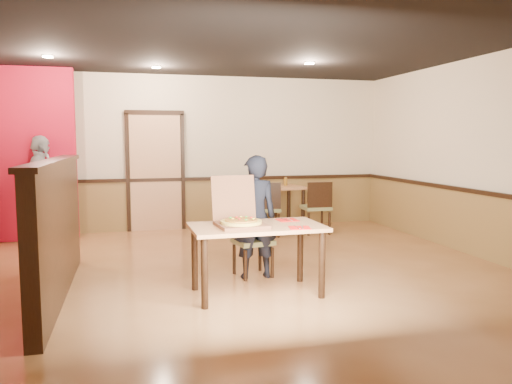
# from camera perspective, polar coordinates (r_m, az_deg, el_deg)

# --- Properties ---
(floor) EXTENTS (7.00, 7.00, 0.00)m
(floor) POSITION_cam_1_polar(r_m,az_deg,el_deg) (6.05, -1.81, -9.79)
(floor) COLOR #C07E4A
(floor) RESTS_ON ground
(ceiling) EXTENTS (7.00, 7.00, 0.00)m
(ceiling) POSITION_cam_1_polar(r_m,az_deg,el_deg) (5.93, -1.91, 17.24)
(ceiling) COLOR black
(ceiling) RESTS_ON wall_back
(wall_back) EXTENTS (7.00, 0.00, 7.00)m
(wall_back) POSITION_cam_1_polar(r_m,az_deg,el_deg) (9.27, -6.49, 4.48)
(wall_back) COLOR beige
(wall_back) RESTS_ON floor
(wall_right) EXTENTS (0.00, 7.00, 7.00)m
(wall_right) POSITION_cam_1_polar(r_m,az_deg,el_deg) (7.40, 25.71, 3.53)
(wall_right) COLOR beige
(wall_right) RESTS_ON floor
(wainscot_back) EXTENTS (7.00, 0.04, 0.90)m
(wainscot_back) POSITION_cam_1_polar(r_m,az_deg,el_deg) (9.31, -6.40, -1.37)
(wainscot_back) COLOR olive
(wainscot_back) RESTS_ON floor
(chair_rail_back) EXTENTS (7.00, 0.06, 0.06)m
(chair_rail_back) POSITION_cam_1_polar(r_m,az_deg,el_deg) (9.24, -6.42, 1.50)
(chair_rail_back) COLOR black
(chair_rail_back) RESTS_ON wall_back
(wainscot_right) EXTENTS (0.04, 7.00, 0.90)m
(wainscot_right) POSITION_cam_1_polar(r_m,az_deg,el_deg) (7.48, 25.19, -3.76)
(wainscot_right) COLOR olive
(wainscot_right) RESTS_ON floor
(chair_rail_right) EXTENTS (0.06, 7.00, 0.06)m
(chair_rail_right) POSITION_cam_1_polar(r_m,az_deg,el_deg) (7.40, 25.24, -0.18)
(chair_rail_right) COLOR black
(chair_rail_right) RESTS_ON wall_right
(back_door) EXTENTS (0.90, 0.06, 2.10)m
(back_door) POSITION_cam_1_polar(r_m,az_deg,el_deg) (9.17, -11.39, 2.20)
(back_door) COLOR tan
(back_door) RESTS_ON wall_back
(booth_partition) EXTENTS (0.20, 3.10, 1.44)m
(booth_partition) POSITION_cam_1_polar(r_m,az_deg,el_deg) (5.61, -21.80, -3.76)
(booth_partition) COLOR black
(booth_partition) RESTS_ON floor
(red_accent_panel) EXTENTS (1.60, 0.20, 2.78)m
(red_accent_panel) POSITION_cam_1_polar(r_m,az_deg,el_deg) (8.84, -25.04, 3.88)
(red_accent_panel) COLOR #AA0C25
(red_accent_panel) RESTS_ON floor
(spot_a) EXTENTS (0.14, 0.14, 0.02)m
(spot_a) POSITION_cam_1_polar(r_m,az_deg,el_deg) (7.64, -22.70, 14.11)
(spot_a) COLOR #FFEAB2
(spot_a) RESTS_ON ceiling
(spot_b) EXTENTS (0.14, 0.14, 0.02)m
(spot_b) POSITION_cam_1_polar(r_m,az_deg,el_deg) (8.27, -11.31, 13.80)
(spot_b) COLOR #FFEAB2
(spot_b) RESTS_ON ceiling
(spot_c) EXTENTS (0.14, 0.14, 0.02)m
(spot_c) POSITION_cam_1_polar(r_m,az_deg,el_deg) (7.73, 6.15, 14.43)
(spot_c) COLOR #FFEAB2
(spot_c) RESTS_ON ceiling
(main_table) EXTENTS (1.41, 0.83, 0.75)m
(main_table) POSITION_cam_1_polar(r_m,az_deg,el_deg) (5.30, 0.07, -4.97)
(main_table) COLOR tan
(main_table) RESTS_ON floor
(diner_chair) EXTENTS (0.49, 0.49, 0.86)m
(diner_chair) POSITION_cam_1_polar(r_m,az_deg,el_deg) (6.09, -0.60, -5.14)
(diner_chair) COLOR olive
(diner_chair) RESTS_ON floor
(side_chair_left) EXTENTS (0.53, 0.53, 0.93)m
(side_chair_left) POSITION_cam_1_polar(r_m,az_deg,el_deg) (8.45, 1.22, -1.70)
(side_chair_left) COLOR olive
(side_chair_left) RESTS_ON floor
(side_chair_right) EXTENTS (0.47, 0.47, 0.92)m
(side_chair_right) POSITION_cam_1_polar(r_m,az_deg,el_deg) (8.73, 6.99, -1.52)
(side_chair_right) COLOR olive
(side_chair_right) RESTS_ON floor
(side_table) EXTENTS (0.84, 0.84, 0.79)m
(side_table) POSITION_cam_1_polar(r_m,az_deg,el_deg) (9.15, 2.98, -0.46)
(side_table) COLOR tan
(side_table) RESTS_ON floor
(diner) EXTENTS (0.54, 0.36, 1.47)m
(diner) POSITION_cam_1_polar(r_m,az_deg,el_deg) (5.91, -0.15, -2.87)
(diner) COLOR black
(diner) RESTS_ON floor
(passerby) EXTENTS (0.50, 1.04, 1.71)m
(passerby) POSITION_cam_1_polar(r_m,az_deg,el_deg) (8.56, -23.28, 0.25)
(passerby) COLOR gray
(passerby) RESTS_ON floor
(pizza_box) EXTENTS (0.53, 0.61, 0.51)m
(pizza_box) POSITION_cam_1_polar(r_m,az_deg,el_deg) (5.23, -1.87, -3.19)
(pizza_box) COLOR brown
(pizza_box) RESTS_ON main_table
(pizza) EXTENTS (0.54, 0.54, 0.03)m
(pizza) POSITION_cam_1_polar(r_m,az_deg,el_deg) (5.18, -1.70, -3.45)
(pizza) COLOR #E1C252
(pizza) RESTS_ON pizza_box
(napkin_near) EXTENTS (0.24, 0.24, 0.01)m
(napkin_near) POSITION_cam_1_polar(r_m,az_deg,el_deg) (5.14, 5.01, -4.08)
(napkin_near) COLOR red
(napkin_near) RESTS_ON main_table
(napkin_far) EXTENTS (0.23, 0.23, 0.01)m
(napkin_far) POSITION_cam_1_polar(r_m,az_deg,el_deg) (5.61, 3.59, -3.20)
(napkin_far) COLOR red
(napkin_far) RESTS_ON main_table
(condiment) EXTENTS (0.06, 0.06, 0.15)m
(condiment) POSITION_cam_1_polar(r_m,az_deg,el_deg) (9.25, 3.40, 1.20)
(condiment) COLOR #8D6019
(condiment) RESTS_ON side_table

